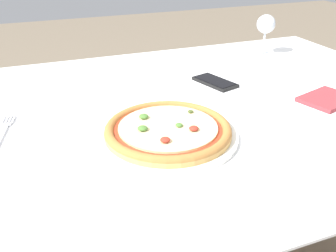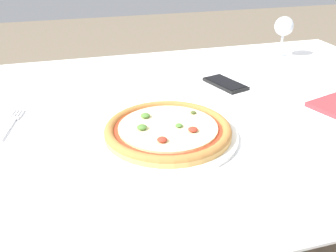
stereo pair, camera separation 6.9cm
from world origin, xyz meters
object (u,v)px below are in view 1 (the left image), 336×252
dining_table (206,126)px  fork (4,130)px  pizza_plate (168,131)px  wine_glass_far_left (266,26)px  cell_phone (215,82)px

dining_table → fork: 0.54m
pizza_plate → fork: bearing=154.4°
dining_table → wine_glass_far_left: bearing=39.7°
dining_table → wine_glass_far_left: (0.41, 0.34, 0.19)m
pizza_plate → fork: (-0.36, 0.17, -0.01)m
cell_phone → pizza_plate: bearing=-134.1°
dining_table → pizza_plate: 0.25m
pizza_plate → cell_phone: bearing=45.9°
wine_glass_far_left → cell_phone: (-0.32, -0.21, -0.11)m
pizza_plate → wine_glass_far_left: bearing=39.8°
pizza_plate → cell_phone: size_ratio=2.06×
dining_table → wine_glass_far_left: 0.56m
fork → cell_phone: cell_phone is taller
wine_glass_far_left → pizza_plate: bearing=-140.2°
pizza_plate → wine_glass_far_left: (0.58, 0.49, 0.09)m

